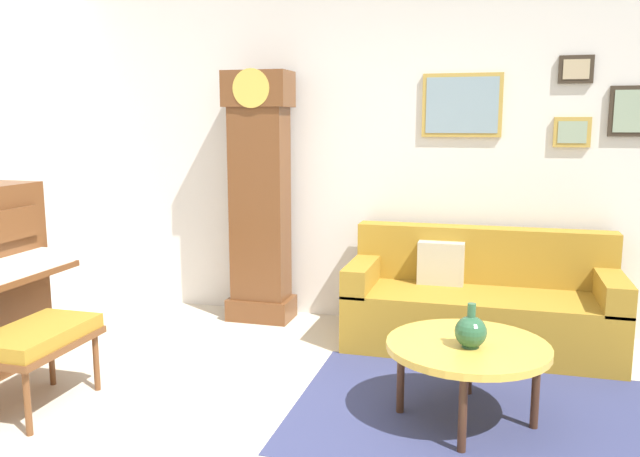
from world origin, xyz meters
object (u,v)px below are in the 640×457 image
object	(u,v)px
grandfather_clock	(260,204)
couch	(480,304)
coffee_table	(468,349)
green_jug	(471,331)
piano_bench	(38,340)

from	to	relation	value
grandfather_clock	couch	distance (m)	1.89
couch	coffee_table	xyz separation A→B (m)	(-0.03, -1.27, 0.10)
green_jug	coffee_table	bearing A→B (deg)	103.44
piano_bench	couch	bearing A→B (deg)	36.30
couch	grandfather_clock	bearing A→B (deg)	174.09
piano_bench	grandfather_clock	world-z (taller)	grandfather_clock
piano_bench	coffee_table	world-z (taller)	piano_bench
piano_bench	coffee_table	xyz separation A→B (m)	(2.36, 0.48, 0.01)
couch	coffee_table	distance (m)	1.27
grandfather_clock	couch	world-z (taller)	grandfather_clock
grandfather_clock	couch	xyz separation A→B (m)	(1.77, -0.18, -0.65)
grandfather_clock	coffee_table	xyz separation A→B (m)	(1.74, -1.45, -0.55)
green_jug	piano_bench	bearing A→B (deg)	-169.88
green_jug	grandfather_clock	bearing A→B (deg)	139.16
coffee_table	green_jug	size ratio (longest dim) A/B	3.67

